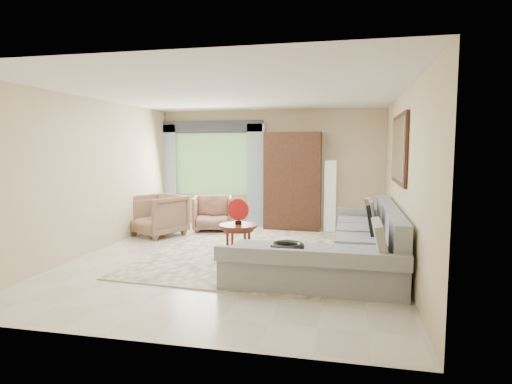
% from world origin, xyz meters
% --- Properties ---
extents(ground, '(6.00, 6.00, 0.00)m').
position_xyz_m(ground, '(0.00, 0.00, 0.00)').
color(ground, silver).
rests_on(ground, ground).
extents(area_rug, '(3.27, 4.19, 0.02)m').
position_xyz_m(area_rug, '(0.08, 0.45, 0.01)').
color(area_rug, '#F8EBC4').
rests_on(area_rug, ground).
extents(sectional_sofa, '(2.30, 3.46, 0.90)m').
position_xyz_m(sectional_sofa, '(1.78, -0.18, 0.28)').
color(sectional_sofa, '#94969B').
rests_on(sectional_sofa, ground).
extents(tv_screen, '(0.14, 0.74, 0.48)m').
position_xyz_m(tv_screen, '(2.05, 0.14, 0.72)').
color(tv_screen, black).
rests_on(tv_screen, sectional_sofa).
extents(garden_hose, '(0.43, 0.43, 0.09)m').
position_xyz_m(garden_hose, '(1.00, -1.24, 0.55)').
color(garden_hose, black).
rests_on(garden_hose, sectional_sofa).
extents(coffee_table, '(0.59, 0.59, 0.59)m').
position_xyz_m(coffee_table, '(0.08, -0.15, 0.31)').
color(coffee_table, '#451A12').
rests_on(coffee_table, ground).
extents(red_disc, '(0.34, 0.06, 0.34)m').
position_xyz_m(red_disc, '(0.08, -0.15, 0.82)').
color(red_disc, red).
rests_on(red_disc, coffee_table).
extents(armchair_left, '(1.22, 1.23, 0.83)m').
position_xyz_m(armchair_left, '(-2.01, 1.44, 0.42)').
color(armchair_left, '#8B6D4C').
rests_on(armchair_left, ground).
extents(armchair_right, '(0.99, 1.01, 0.75)m').
position_xyz_m(armchair_right, '(-1.09, 2.16, 0.38)').
color(armchair_right, '#885D4A').
rests_on(armchair_right, ground).
extents(potted_plant, '(0.48, 0.42, 0.50)m').
position_xyz_m(potted_plant, '(-2.32, 2.36, 0.25)').
color(potted_plant, '#999999').
rests_on(potted_plant, ground).
extents(armoire, '(1.20, 0.55, 2.10)m').
position_xyz_m(armoire, '(0.55, 2.72, 1.05)').
color(armoire, '#311A10').
rests_on(armoire, ground).
extents(floor_lamp, '(0.24, 0.24, 1.50)m').
position_xyz_m(floor_lamp, '(1.35, 2.78, 0.75)').
color(floor_lamp, silver).
rests_on(floor_lamp, ground).
extents(window, '(1.80, 0.04, 1.40)m').
position_xyz_m(window, '(-1.35, 2.97, 1.40)').
color(window, '#669E59').
rests_on(window, wall_back).
extents(curtain_left, '(0.40, 0.08, 2.30)m').
position_xyz_m(curtain_left, '(-2.40, 2.88, 1.15)').
color(curtain_left, '#9EB7CC').
rests_on(curtain_left, ground).
extents(curtain_right, '(0.40, 0.08, 2.30)m').
position_xyz_m(curtain_right, '(-0.30, 2.88, 1.15)').
color(curtain_right, '#9EB7CC').
rests_on(curtain_right, ground).
extents(valance, '(2.40, 0.12, 0.26)m').
position_xyz_m(valance, '(-1.35, 2.90, 2.25)').
color(valance, '#1E232D').
rests_on(valance, wall_back).
extents(wall_mirror, '(0.05, 1.70, 1.05)m').
position_xyz_m(wall_mirror, '(2.46, 0.35, 1.75)').
color(wall_mirror, black).
rests_on(wall_mirror, wall_right).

